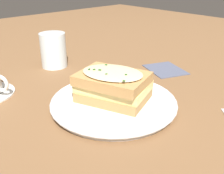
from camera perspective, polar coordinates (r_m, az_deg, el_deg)
name	(u,v)px	position (r m, az deg, el deg)	size (l,w,h in m)	color
ground_plane	(111,105)	(0.56, -0.23, -3.94)	(2.40, 2.40, 0.00)	brown
dinner_plate	(112,103)	(0.55, 0.00, -3.45)	(0.26, 0.26, 0.02)	white
sandwich	(112,86)	(0.53, 0.04, 0.25)	(0.16, 0.14, 0.07)	#B2844C
water_glass	(53,50)	(0.79, -12.64, 7.85)	(0.07, 0.07, 0.10)	silver
napkin	(165,69)	(0.77, 11.50, 3.82)	(0.11, 0.09, 0.00)	#4C5166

